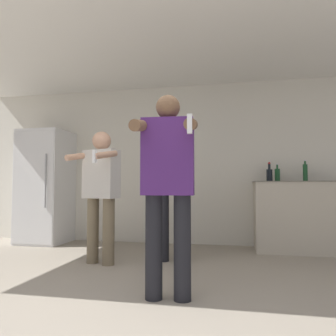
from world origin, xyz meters
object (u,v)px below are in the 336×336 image
Objects in this scene: refrigerator at (45,187)px; person_man_side at (101,187)px; person_woman_foreground at (168,180)px; person_spectator_back at (172,183)px; bottle_red_label at (269,174)px; bottle_brown_liquor at (277,175)px; bottle_short_whiskey at (305,172)px.

person_man_side is (1.48, -1.20, -0.01)m from refrigerator.
person_woman_foreground is 0.99× the size of person_spectator_back.
refrigerator is at bearing 140.99° from person_man_side.
person_spectator_back reaches higher than bottle_red_label.
bottle_red_label is (-0.11, -0.00, 0.01)m from bottle_brown_liquor.
bottle_brown_liquor is at bearing 180.00° from bottle_short_whiskey.
person_man_side is 0.86m from person_spectator_back.
bottle_brown_liquor is 2.54m from person_man_side.
person_woman_foreground is (-1.52, -2.35, -0.16)m from bottle_short_whiskey.
refrigerator is 3.54m from bottle_red_label.
refrigerator reaches higher than bottle_red_label.
refrigerator is 2.46m from person_spectator_back.
person_spectator_back is at bearing -149.26° from bottle_short_whiskey.
person_spectator_back is at bearing -142.70° from bottle_brown_liquor.
refrigerator is at bearing -178.35° from bottle_short_whiskey.
person_man_side is 0.93× the size of person_spectator_back.
bottle_red_label is at bearing 1.88° from refrigerator.
person_spectator_back is (0.81, 0.28, 0.06)m from person_man_side.
bottle_red_label is at bearing 180.00° from bottle_short_whiskey.
bottle_brown_liquor is at bearing 31.18° from person_man_side.
person_man_side is at bearing -148.82° from bottle_brown_liquor.
refrigerator reaches higher than bottle_short_whiskey.
bottle_red_label is (3.53, 0.12, 0.18)m from refrigerator.
person_woman_foreground is at bearing -122.84° from bottle_short_whiskey.
bottle_brown_liquor is (3.64, 0.12, 0.17)m from refrigerator.
bottle_brown_liquor is at bearing 0.00° from bottle_red_label.
person_man_side is (-2.06, -1.31, -0.19)m from bottle_red_label.
bottle_brown_liquor is 0.84× the size of bottle_short_whiskey.
person_woman_foreground is at bearing -113.57° from bottle_red_label.
person_woman_foreground is 1.06× the size of person_man_side.
bottle_short_whiskey is 2.81m from person_woman_foreground.
bottle_brown_liquor is 0.17× the size of person_man_side.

